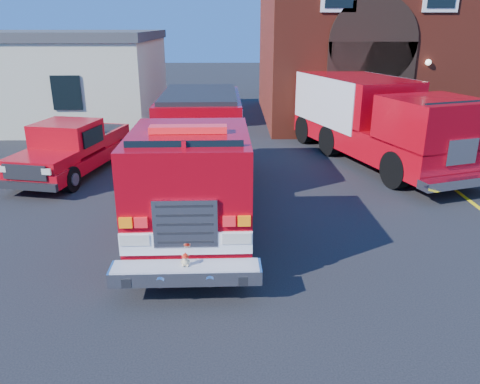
{
  "coord_description": "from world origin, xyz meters",
  "views": [
    {
      "loc": [
        -0.14,
        -10.61,
        4.71
      ],
      "look_at": [
        0.0,
        -1.2,
        1.3
      ],
      "focal_mm": 35.0,
      "sensor_mm": 36.0,
      "label": 1
    }
  ],
  "objects_px": {
    "fire_engine": "(197,155)",
    "pickup_truck": "(73,148)",
    "side_building": "(53,77)",
    "fire_station": "(415,32)",
    "secondary_truck": "(374,117)"
  },
  "relations": [
    {
      "from": "secondary_truck",
      "to": "fire_engine",
      "type": "bearing_deg",
      "value": -142.16
    },
    {
      "from": "fire_engine",
      "to": "pickup_truck",
      "type": "xyz_separation_m",
      "value": [
        -4.32,
        3.13,
        -0.62
      ]
    },
    {
      "from": "secondary_truck",
      "to": "fire_station",
      "type": "bearing_deg",
      "value": 63.04
    },
    {
      "from": "pickup_truck",
      "to": "secondary_truck",
      "type": "height_order",
      "value": "secondary_truck"
    },
    {
      "from": "fire_station",
      "to": "side_building",
      "type": "bearing_deg",
      "value": -176.86
    },
    {
      "from": "secondary_truck",
      "to": "side_building",
      "type": "bearing_deg",
      "value": 152.82
    },
    {
      "from": "fire_station",
      "to": "fire_engine",
      "type": "xyz_separation_m",
      "value": [
        -10.08,
        -12.74,
        -2.8
      ]
    },
    {
      "from": "fire_station",
      "to": "fire_engine",
      "type": "relative_size",
      "value": 1.66
    },
    {
      "from": "fire_station",
      "to": "side_building",
      "type": "distance_m",
      "value": 18.13
    },
    {
      "from": "fire_engine",
      "to": "side_building",
      "type": "bearing_deg",
      "value": 123.96
    },
    {
      "from": "fire_engine",
      "to": "pickup_truck",
      "type": "bearing_deg",
      "value": 144.05
    },
    {
      "from": "pickup_truck",
      "to": "secondary_truck",
      "type": "relative_size",
      "value": 0.62
    },
    {
      "from": "fire_engine",
      "to": "fire_station",
      "type": "bearing_deg",
      "value": 51.64
    },
    {
      "from": "fire_station",
      "to": "side_building",
      "type": "xyz_separation_m",
      "value": [
        -17.99,
        -0.99,
        -2.05
      ]
    },
    {
      "from": "fire_station",
      "to": "secondary_truck",
      "type": "height_order",
      "value": "fire_station"
    }
  ]
}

